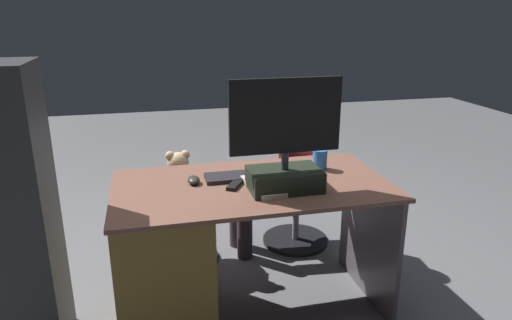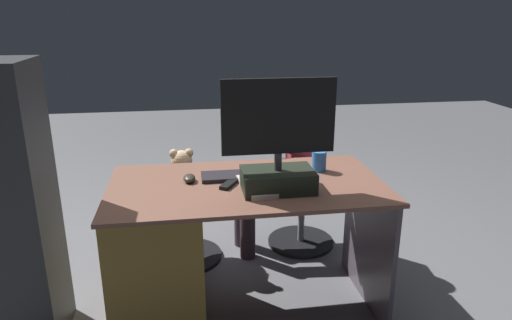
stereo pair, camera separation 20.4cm
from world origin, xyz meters
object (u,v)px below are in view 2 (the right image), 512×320
Objects in this scene: monitor at (278,155)px; tv_remote at (230,184)px; visitor_chair at (302,209)px; person at (289,157)px; teddy_bear at (182,175)px; office_chair_teddy at (185,221)px; keyboard at (242,175)px; desk at (177,249)px; cup at (319,161)px; computer_mouse at (189,178)px.

monitor reaches higher than tv_remote.
visitor_chair is (-0.33, -0.77, -0.63)m from monitor.
person is (0.09, 0.01, 0.37)m from visitor_chair.
monitor reaches higher than teddy_bear.
monitor is at bearing 123.71° from office_chair_teddy.
person is at bearing -174.93° from teddy_bear.
teddy_bear reaches higher than keyboard.
monitor is 0.49× the size of person.
keyboard is at bearing -95.29° from tv_remote.
keyboard is (-0.35, -0.09, 0.35)m from desk.
tv_remote is (-0.28, 0.01, 0.35)m from desk.
monitor is at bearing 73.04° from person.
monitor is 4.93× the size of cup.
office_chair_teddy and visitor_chair have the same top height.
cup reaches higher than desk.
cup is 0.74m from visitor_chair.
tv_remote is at bearing 111.45° from teddy_bear.
desk is at bearing 38.70° from visitor_chair.
desk is at bearing 40.01° from computer_mouse.
teddy_bear reaches higher than desk.
teddy_bear is (0.73, -0.46, -0.20)m from cup.
teddy_bear is at bearing -32.04° from cup.
person reaches higher than office_chair_teddy.
person is (-0.73, -0.65, 0.25)m from desk.
office_chair_teddy is at bearing 5.96° from person.
cup is 0.88m from teddy_bear.
monitor reaches higher than person.
visitor_chair is at bearing -113.01° from monitor.
desk is at bearing -12.25° from monitor.
desk reaches higher than office_chair_teddy.
visitor_chair is (-0.05, -0.53, -0.51)m from cup.
monitor is at bearing 41.41° from cup.
person is at bearing -138.07° from computer_mouse.
tv_remote is at bearing -23.02° from monitor.
keyboard reaches higher than desk.
person reaches higher than visitor_chair.
desk is 0.37m from computer_mouse.
tv_remote is 0.79m from office_chair_teddy.
computer_mouse reaches higher than office_chair_teddy.
office_chair_teddy is 0.78m from person.
keyboard is 3.89× the size of cup.
desk is 14.18× the size of computer_mouse.
teddy_bear is at bearing -93.88° from desk.
cup reaches higher than teddy_bear.
computer_mouse is 0.09× the size of person.
cup is at bearing -174.72° from computer_mouse.
tv_remote is at bearing 16.53° from cup.
desk is at bearing 86.05° from office_chair_teddy.
desk is 0.72m from monitor.
cup is at bearing -174.34° from keyboard.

